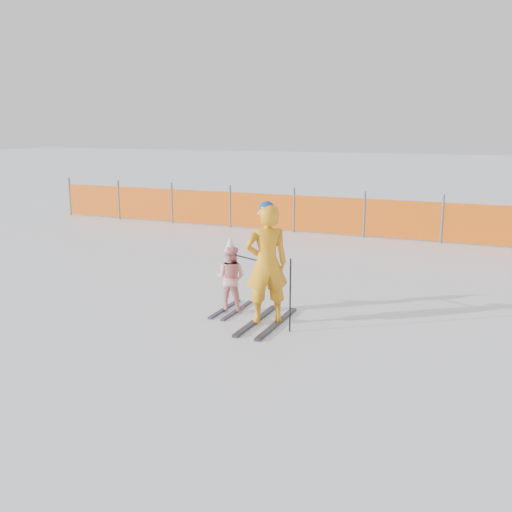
{
  "coord_description": "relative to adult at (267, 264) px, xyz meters",
  "views": [
    {
      "loc": [
        3.36,
        -7.19,
        2.89
      ],
      "look_at": [
        0.0,
        0.5,
        1.0
      ],
      "focal_mm": 40.0,
      "sensor_mm": 36.0,
      "label": 1
    }
  ],
  "objects": [
    {
      "name": "ground",
      "position": [
        -0.22,
        -0.38,
        -0.93
      ],
      "size": [
        120.0,
        120.0,
        0.0
      ],
      "primitive_type": "plane",
      "color": "white",
      "rests_on": "ground"
    },
    {
      "name": "adult",
      "position": [
        0.0,
        0.0,
        0.0
      ],
      "size": [
        0.77,
        1.51,
        1.86
      ],
      "color": "black",
      "rests_on": "ground"
    },
    {
      "name": "child",
      "position": [
        -0.76,
        0.34,
        -0.37
      ],
      "size": [
        0.53,
        1.06,
        1.23
      ],
      "color": "black",
      "rests_on": "ground"
    },
    {
      "name": "ski_poles",
      "position": [
        0.16,
        -0.07,
        -0.25
      ],
      "size": [
        1.12,
        0.51,
        1.09
      ],
      "color": "black",
      "rests_on": "ground"
    },
    {
      "name": "safety_fence",
      "position": [
        -1.59,
        7.45,
        -0.37
      ],
      "size": [
        17.49,
        0.06,
        1.25
      ],
      "color": "#595960",
      "rests_on": "ground"
    }
  ]
}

